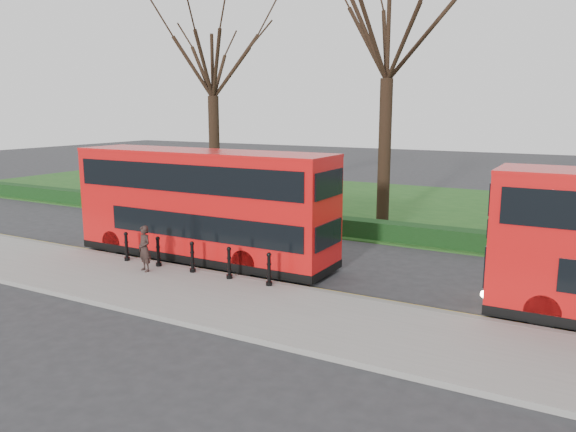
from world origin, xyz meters
The scene contains 12 objects.
ground centered at (0.00, 0.00, 0.00)m, with size 120.00×120.00×0.00m, color #28282B.
pavement centered at (0.00, -3.00, 0.07)m, with size 60.00×4.00×0.15m, color gray.
kerb centered at (0.00, -1.00, 0.07)m, with size 60.00×0.25×0.16m, color slate.
grass_verge centered at (0.00, 15.00, 0.03)m, with size 60.00×18.00×0.06m, color #1B4918.
hedge centered at (0.00, 6.80, 0.40)m, with size 60.00×0.90×0.80m, color black.
yellow_line_outer centered at (0.00, -0.70, 0.01)m, with size 60.00×0.10×0.01m, color yellow.
yellow_line_inner centered at (0.00, -0.50, 0.01)m, with size 60.00×0.10×0.01m, color yellow.
tree_left centered at (-8.00, 10.00, 8.23)m, with size 7.24×7.24×11.32m.
tree_mid centered at (2.00, 10.00, 9.16)m, with size 8.06×8.06×12.59m.
bollard_row centered at (-0.61, -1.35, 0.65)m, with size 6.14×0.15×1.00m.
bus_lead centered at (-1.57, 0.52, 2.04)m, with size 10.19×2.34×4.05m.
pedestrian centered at (-2.08, -2.03, 0.93)m, with size 0.57×0.37×1.56m, color #2D1F1C.
Camera 1 is at (11.01, -15.64, 5.55)m, focal length 35.00 mm.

